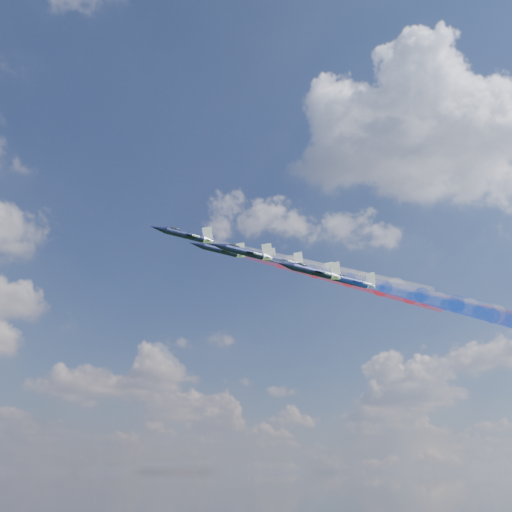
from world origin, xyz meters
TOP-DOWN VIEW (x-y plane):
  - jet_lead at (-39.93, 17.60)m, footprint 15.97×14.12m
  - trail_lead at (-7.91, 10.52)m, footprint 53.58×17.42m
  - jet_inner_left at (-31.47, 8.10)m, footprint 15.97×14.12m
  - trail_inner_left at (0.55, 1.02)m, footprint 53.58×17.42m
  - jet_inner_right at (-26.80, 25.39)m, footprint 15.97×14.12m
  - trail_inner_right at (5.22, 18.31)m, footprint 53.58×17.42m
  - jet_outer_left at (-23.56, -3.33)m, footprint 15.97×14.12m
  - trail_outer_left at (8.46, -10.41)m, footprint 53.58×17.42m
  - jet_center_third at (-18.66, 14.36)m, footprint 15.97×14.12m
  - trail_center_third at (13.36, 7.28)m, footprint 53.58×17.42m
  - jet_outer_right at (-13.67, 31.60)m, footprint 15.97×14.12m
  - trail_outer_right at (18.35, 24.52)m, footprint 53.58×17.42m
  - jet_rear_left at (-9.31, 1.87)m, footprint 15.97×14.12m
  - trail_rear_left at (22.71, -5.22)m, footprint 53.58×17.42m
  - jet_rear_right at (-5.82, 18.98)m, footprint 15.97×14.12m
  - trail_rear_right at (26.20, 11.90)m, footprint 53.58×17.42m

SIDE VIEW (x-z plane):
  - trail_outer_left at x=8.46m, z-range 156.75..168.95m
  - trail_rear_left at x=22.71m, z-range 158.42..170.62m
  - jet_outer_left at x=-23.56m, z-range 162.21..171.22m
  - jet_rear_left at x=-9.31m, z-range 163.88..172.88m
  - trail_inner_left at x=0.55m, z-range 162.34..174.54m
  - trail_center_third at x=13.36m, z-range 164.74..176.94m
  - trail_rear_right at x=26.20m, z-range 165.97..178.17m
  - jet_inner_left at x=-31.47m, z-range 167.80..176.80m
  - trail_lead at x=-7.91m, z-range 167.15..179.35m
  - trail_inner_right at x=5.22m, z-range 168.57..180.77m
  - jet_center_third at x=-18.66m, z-range 170.20..179.21m
  - jet_rear_right at x=-5.82m, z-range 171.43..180.44m
  - jet_lead at x=-39.93m, z-range 172.61..181.62m
  - trail_outer_right at x=18.35m, z-range 171.66..183.86m
  - jet_inner_right at x=-26.80m, z-range 174.03..183.03m
  - jet_outer_right at x=-13.67m, z-range 177.12..186.13m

